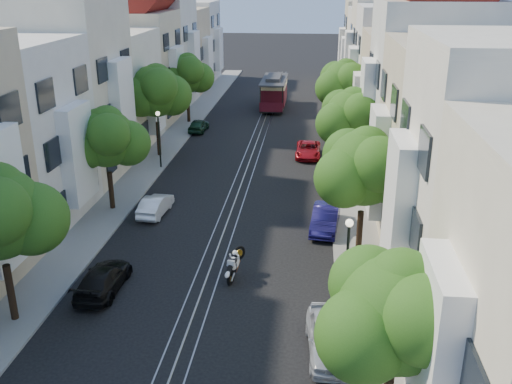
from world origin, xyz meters
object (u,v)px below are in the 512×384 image
(parked_car_e_mid, at_px, (325,219))
(parked_car_w_near, at_px, (103,279))
(tree_w_b, at_px, (107,140))
(tree_w_d, at_px, (188,75))
(lamp_east, at_px, (348,252))
(parked_car_w_far, at_px, (199,125))
(tree_e_a, at_px, (398,317))
(lamp_west, at_px, (159,131))
(parked_car_e_near, at_px, (329,337))
(tree_e_b, at_px, (365,169))
(tree_e_c, at_px, (352,118))
(parked_car_e_far, at_px, (308,150))
(tree_e_d, at_px, (345,84))
(cable_car, at_px, (274,90))
(parked_car_w_mid, at_px, (156,205))
(sportbike_rider, at_px, (234,263))
(tree_w_c, at_px, (156,92))

(parked_car_e_mid, bearing_deg, parked_car_w_near, -136.46)
(tree_w_b, bearing_deg, tree_w_d, 90.00)
(lamp_east, relative_size, parked_car_w_far, 1.21)
(tree_e_a, bearing_deg, lamp_west, 118.45)
(lamp_west, relative_size, parked_car_e_near, 1.03)
(lamp_west, bearing_deg, tree_e_b, -43.85)
(tree_e_c, bearing_deg, parked_car_e_mid, -102.32)
(tree_e_b, bearing_deg, tree_w_b, 160.85)
(lamp_east, xyz_separation_m, parked_car_e_far, (-1.86, 22.04, -2.28))
(tree_e_d, xyz_separation_m, parked_car_w_far, (-12.86, 1.77, -4.28))
(lamp_east, distance_m, parked_car_w_far, 31.20)
(parked_car_e_far, xyz_separation_m, parked_car_w_far, (-10.04, 6.71, 0.02))
(tree_e_a, height_order, cable_car, tree_e_a)
(parked_car_w_near, bearing_deg, lamp_west, -82.82)
(tree_e_b, relative_size, cable_car, 0.82)
(parked_car_e_far, bearing_deg, parked_car_e_near, -86.49)
(tree_e_b, xyz_separation_m, parked_car_w_mid, (-11.66, 4.59, -4.16))
(sportbike_rider, relative_size, parked_car_e_mid, 0.47)
(sportbike_rider, xyz_separation_m, parked_car_w_far, (-6.90, 26.39, -0.21))
(parked_car_w_near, bearing_deg, tree_e_b, -158.90)
(sportbike_rider, xyz_separation_m, parked_car_e_far, (3.13, 19.68, -0.23))
(tree_w_c, distance_m, parked_car_w_far, 9.11)
(parked_car_e_mid, bearing_deg, cable_car, 105.30)
(tree_e_c, relative_size, parked_car_e_mid, 1.63)
(tree_e_d, distance_m, parked_car_e_mid, 19.14)
(parked_car_e_near, xyz_separation_m, parked_car_w_far, (-11.20, 31.59, -0.10))
(tree_e_b, height_order, parked_car_e_far, tree_e_b)
(tree_e_a, height_order, tree_e_b, tree_e_b)
(tree_w_c, bearing_deg, parked_car_w_near, -82.31)
(tree_w_c, bearing_deg, tree_w_d, 90.00)
(lamp_east, height_order, lamp_west, same)
(tree_w_b, distance_m, lamp_west, 8.22)
(parked_car_e_mid, bearing_deg, tree_e_d, 90.89)
(tree_w_b, height_order, lamp_east, tree_w_b)
(tree_w_d, xyz_separation_m, parked_car_w_far, (1.54, -3.23, -4.01))
(tree_e_b, relative_size, tree_e_d, 0.98)
(tree_w_b, bearing_deg, tree_w_c, 90.00)
(parked_car_e_far, height_order, parked_car_w_near, parked_car_w_near)
(tree_e_a, distance_m, tree_e_b, 12.00)
(parked_car_e_far, distance_m, parked_car_w_mid, 15.29)
(tree_e_a, distance_m, cable_car, 47.09)
(tree_w_c, distance_m, parked_car_e_near, 27.36)
(tree_w_d, bearing_deg, tree_e_b, -61.93)
(lamp_east, height_order, parked_car_e_near, lamp_east)
(lamp_west, relative_size, parked_car_w_far, 1.21)
(tree_e_c, height_order, tree_w_c, tree_w_c)
(parked_car_w_far, bearing_deg, parked_car_w_near, 94.62)
(lamp_east, height_order, parked_car_e_far, lamp_east)
(tree_e_c, relative_size, lamp_west, 1.57)
(parked_car_w_near, bearing_deg, parked_car_e_mid, -141.54)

